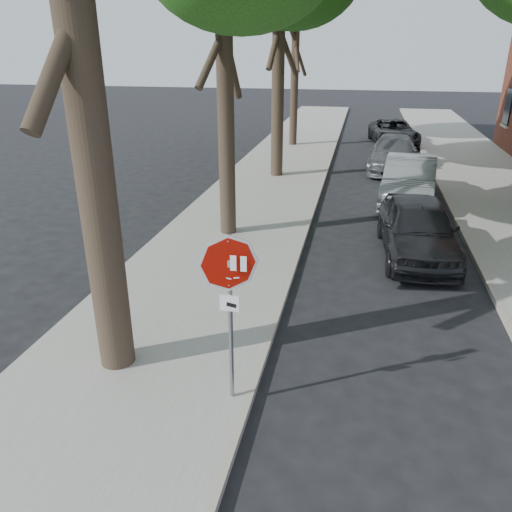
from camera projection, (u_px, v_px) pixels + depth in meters
The scene contains 10 objects.
ground at pixel (278, 408), 7.44m from camera, with size 120.00×120.00×0.00m, color black.
sidewalk_left at pixel (265, 188), 18.71m from camera, with size 4.00×55.00×0.12m, color gray.
sidewalk_right at pixel (508, 202), 17.11m from camera, with size 4.00×55.00×0.12m, color gray.
curb_left at pixel (320, 191), 18.32m from camera, with size 0.12×55.00×0.13m, color #9E9384.
curb_right at pixel (445, 198), 17.49m from camera, with size 0.12×55.00×0.13m, color #9E9384.
stop_sign at pixel (229, 288), 6.79m from camera, with size 0.76×0.34×2.61m.
car_a at pixel (418, 228), 12.61m from camera, with size 1.75×4.35×1.48m, color black.
car_b at pixel (409, 181), 16.92m from camera, with size 1.64×4.69×1.55m, color gray.
car_c at pixel (393, 154), 21.56m from camera, with size 1.96×4.82×1.40m, color #4F5054.
car_d at pixel (394, 132), 27.13m from camera, with size 2.23×4.83×1.34m, color black.
Camera 1 is at (0.90, -5.91, 4.99)m, focal length 35.00 mm.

